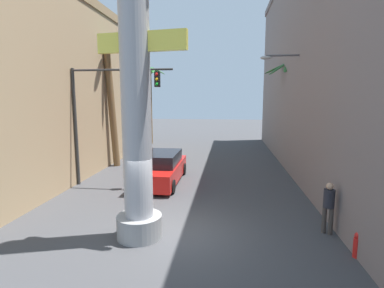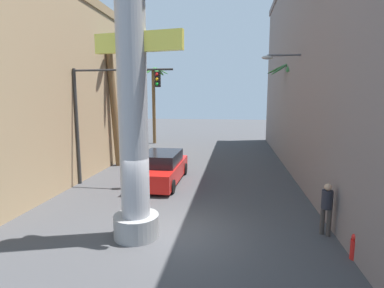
% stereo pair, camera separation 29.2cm
% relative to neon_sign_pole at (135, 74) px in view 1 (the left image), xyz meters
% --- Properties ---
extents(ground_plane, '(85.14, 85.14, 0.00)m').
position_rel_neon_sign_pole_xyz_m(ground_plane, '(1.04, 10.35, -4.96)').
color(ground_plane, '#424244').
extents(building_left, '(7.01, 19.41, 9.72)m').
position_rel_neon_sign_pole_xyz_m(building_left, '(-8.24, 7.80, -0.10)').
color(building_left, tan).
rests_on(building_left, ground).
extents(building_right, '(8.48, 28.55, 12.73)m').
position_rel_neon_sign_pole_xyz_m(building_right, '(10.33, 9.01, 1.41)').
color(building_right, slate).
rests_on(building_right, ground).
extents(neon_sign_pole, '(3.05, 1.39, 11.25)m').
position_rel_neon_sign_pole_xyz_m(neon_sign_pole, '(0.00, 0.00, 0.00)').
color(neon_sign_pole, '#9E9EA3').
rests_on(neon_sign_pole, ground).
extents(street_lamp, '(2.64, 0.28, 6.58)m').
position_rel_neon_sign_pole_xyz_m(street_lamp, '(6.37, 7.59, -0.93)').
color(street_lamp, '#59595E').
rests_on(street_lamp, ground).
extents(crossing_sign, '(0.47, 0.47, 2.87)m').
position_rel_neon_sign_pole_xyz_m(crossing_sign, '(6.41, 1.49, -3.10)').
color(crossing_sign, slate).
rests_on(crossing_sign, ground).
extents(traffic_light_mast, '(4.91, 0.32, 5.69)m').
position_rel_neon_sign_pole_xyz_m(traffic_light_mast, '(-3.21, 5.25, -0.95)').
color(traffic_light_mast, '#333333').
rests_on(traffic_light_mast, ground).
extents(car_lead, '(2.05, 4.96, 1.56)m').
position_rel_neon_sign_pole_xyz_m(car_lead, '(-0.71, 6.08, -4.23)').
color(car_lead, black).
rests_on(car_lead, ground).
extents(palm_tree_far_left, '(2.52, 2.47, 7.14)m').
position_rel_neon_sign_pole_xyz_m(palm_tree_far_left, '(-4.53, 18.99, -0.40)').
color(palm_tree_far_left, brown).
rests_on(palm_tree_far_left, ground).
extents(palm_tree_mid_right, '(3.20, 3.14, 6.67)m').
position_rel_neon_sign_pole_xyz_m(palm_tree_mid_right, '(6.59, 12.13, -0.39)').
color(palm_tree_mid_right, brown).
rests_on(palm_tree_mid_right, ground).
extents(palm_tree_near_right, '(3.26, 3.03, 9.27)m').
position_rel_neon_sign_pole_xyz_m(palm_tree_near_right, '(7.12, 5.13, 0.74)').
color(palm_tree_near_right, brown).
rests_on(palm_tree_near_right, ground).
extents(palm_tree_mid_left, '(2.78, 2.71, 7.84)m').
position_rel_neon_sign_pole_xyz_m(palm_tree_mid_left, '(-4.47, 9.34, -0.43)').
color(palm_tree_mid_left, brown).
rests_on(palm_tree_mid_left, ground).
extents(pedestrian_by_sign, '(0.47, 0.47, 1.67)m').
position_rel_neon_sign_pole_xyz_m(pedestrian_by_sign, '(5.86, 0.94, -3.99)').
color(pedestrian_by_sign, '#3F3833').
rests_on(pedestrian_by_sign, ground).
extents(pedestrian_far_left, '(0.40, 0.40, 1.77)m').
position_rel_neon_sign_pole_xyz_m(pedestrian_far_left, '(-4.04, 13.92, -3.93)').
color(pedestrian_far_left, gray).
rests_on(pedestrian_far_left, ground).
extents(fire_hydrant, '(0.22, 0.22, 0.72)m').
position_rel_neon_sign_pole_xyz_m(fire_hydrant, '(6.21, -0.47, -4.61)').
color(fire_hydrant, red).
rests_on(fire_hydrant, ground).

